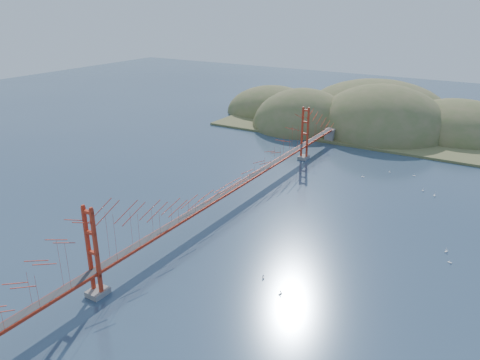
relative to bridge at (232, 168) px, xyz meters
The scene contains 12 objects.
ground 7.01m from the bridge, 90.00° to the right, with size 320.00×320.00×0.00m, color #304560.
bridge is the anchor object (origin of this frame).
far_headlands 68.73m from the bridge, 88.14° to the left, with size 84.00×58.00×25.00m.
sailboat_6 23.61m from the bridge, 47.50° to the right, with size 0.57×0.57×0.60m.
sailboat_3 30.26m from the bridge, 59.77° to the left, with size 0.59×0.52×0.68m.
sailboat_14 34.87m from the bridge, ahead, with size 0.60×0.61×0.69m.
sailboat_15 37.47m from the bridge, 38.40° to the left, with size 0.59×0.63×0.71m.
sailboat_12 39.94m from the bridge, 53.44° to the left, with size 0.49×0.40×0.58m.
sailboat_7 36.92m from the bridge, 58.97° to the left, with size 0.50×0.48×0.56m.
sailboat_0 27.30m from the bridge, 44.87° to the right, with size 0.58×0.60×0.67m.
sailboat_2 35.68m from the bridge, ahead, with size 0.58×0.54×0.65m.
sailboat_16 36.66m from the bridge, 42.31° to the left, with size 0.57×0.57×0.60m.
Camera 1 is at (39.36, -61.62, 33.31)m, focal length 35.00 mm.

